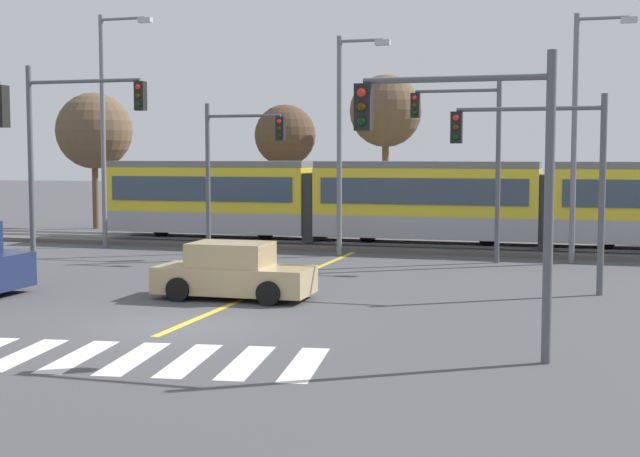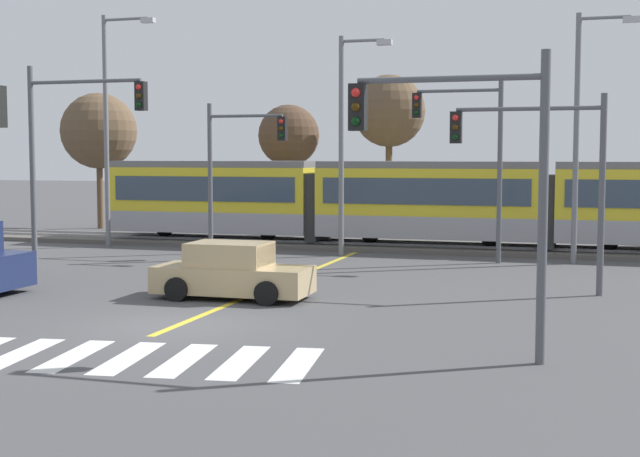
# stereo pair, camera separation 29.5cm
# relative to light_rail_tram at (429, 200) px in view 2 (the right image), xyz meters

# --- Properties ---
(ground_plane) EXTENTS (200.00, 200.00, 0.00)m
(ground_plane) POSITION_rel_light_rail_tram_xyz_m (-2.59, -17.87, -2.05)
(ground_plane) COLOR #474749
(track_bed) EXTENTS (120.00, 4.00, 0.18)m
(track_bed) POSITION_rel_light_rail_tram_xyz_m (-2.59, 0.01, -1.96)
(track_bed) COLOR #56514C
(track_bed) RESTS_ON ground
(rail_near) EXTENTS (120.00, 0.08, 0.10)m
(rail_near) POSITION_rel_light_rail_tram_xyz_m (-2.59, -0.71, -1.82)
(rail_near) COLOR #939399
(rail_near) RESTS_ON track_bed
(rail_far) EXTENTS (120.00, 0.08, 0.10)m
(rail_far) POSITION_rel_light_rail_tram_xyz_m (-2.59, 0.73, -1.82)
(rail_far) COLOR #939399
(rail_far) RESTS_ON track_bed
(light_rail_tram) EXTENTS (28.00, 2.64, 3.43)m
(light_rail_tram) POSITION_rel_light_rail_tram_xyz_m (0.00, 0.00, 0.00)
(light_rail_tram) COLOR #9E9EA3
(light_rail_tram) RESTS_ON track_bed
(crosswalk_stripe_2) EXTENTS (0.93, 2.85, 0.01)m
(crosswalk_stripe_2) POSITION_rel_light_rail_tram_xyz_m (-4.23, -21.39, -2.04)
(crosswalk_stripe_2) COLOR silver
(crosswalk_stripe_2) RESTS_ON ground
(crosswalk_stripe_3) EXTENTS (0.93, 2.85, 0.01)m
(crosswalk_stripe_3) POSITION_rel_light_rail_tram_xyz_m (-3.14, -21.24, -2.04)
(crosswalk_stripe_3) COLOR silver
(crosswalk_stripe_3) RESTS_ON ground
(crosswalk_stripe_4) EXTENTS (0.93, 2.85, 0.01)m
(crosswalk_stripe_4) POSITION_rel_light_rail_tram_xyz_m (-2.05, -21.09, -2.04)
(crosswalk_stripe_4) COLOR silver
(crosswalk_stripe_4) RESTS_ON ground
(crosswalk_stripe_5) EXTENTS (0.93, 2.85, 0.01)m
(crosswalk_stripe_5) POSITION_rel_light_rail_tram_xyz_m (-0.96, -20.94, -2.04)
(crosswalk_stripe_5) COLOR silver
(crosswalk_stripe_5) RESTS_ON ground
(crosswalk_stripe_6) EXTENTS (0.93, 2.85, 0.01)m
(crosswalk_stripe_6) POSITION_rel_light_rail_tram_xyz_m (0.13, -20.79, -2.04)
(crosswalk_stripe_6) COLOR silver
(crosswalk_stripe_6) RESTS_ON ground
(crosswalk_stripe_7) EXTENTS (0.93, 2.85, 0.01)m
(crosswalk_stripe_7) POSITION_rel_light_rail_tram_xyz_m (1.22, -20.64, -2.04)
(crosswalk_stripe_7) COLOR silver
(crosswalk_stripe_7) RESTS_ON ground
(lane_centre_line) EXTENTS (0.20, 17.17, 0.01)m
(lane_centre_line) POSITION_rel_light_rail_tram_xyz_m (-2.59, -10.58, -2.04)
(lane_centre_line) COLOR gold
(lane_centre_line) RESTS_ON ground
(sedan_crossing) EXTENTS (4.23, 1.97, 1.52)m
(sedan_crossing) POSITION_rel_light_rail_tram_xyz_m (-2.88, -13.92, -1.35)
(sedan_crossing) COLOR tan
(sedan_crossing) RESTS_ON ground
(traffic_light_near_right) EXTENTS (3.75, 0.38, 5.76)m
(traffic_light_near_right) POSITION_rel_light_rail_tram_xyz_m (4.20, -19.29, 1.75)
(traffic_light_near_right) COLOR #515459
(traffic_light_near_right) RESTS_ON ground
(traffic_light_mid_left) EXTENTS (4.25, 0.38, 6.74)m
(traffic_light_mid_left) POSITION_rel_light_rail_tram_xyz_m (-9.83, -10.86, 2.37)
(traffic_light_mid_left) COLOR #515459
(traffic_light_mid_left) RESTS_ON ground
(traffic_light_far_left) EXTENTS (3.25, 0.38, 5.86)m
(traffic_light_far_left) POSITION_rel_light_rail_tram_xyz_m (-6.86, -3.98, 1.77)
(traffic_light_far_left) COLOR #515459
(traffic_light_far_left) RESTS_ON ground
(traffic_light_mid_right) EXTENTS (4.25, 0.38, 5.53)m
(traffic_light_mid_right) POSITION_rel_light_rail_tram_xyz_m (5.08, -10.54, 1.68)
(traffic_light_mid_right) COLOR #515459
(traffic_light_mid_right) RESTS_ON ground
(traffic_light_far_right) EXTENTS (3.25, 0.38, 6.52)m
(traffic_light_far_right) POSITION_rel_light_rail_tram_xyz_m (2.17, -3.82, 2.24)
(traffic_light_far_right) COLOR #515459
(traffic_light_far_right) RESTS_ON ground
(street_lamp_west) EXTENTS (2.41, 0.28, 9.64)m
(street_lamp_west) POSITION_rel_light_rail_tram_xyz_m (-12.98, -2.78, 3.39)
(street_lamp_west) COLOR slate
(street_lamp_west) RESTS_ON ground
(street_lamp_centre) EXTENTS (2.04, 0.28, 8.33)m
(street_lamp_centre) POSITION_rel_light_rail_tram_xyz_m (-2.64, -3.27, 2.68)
(street_lamp_centre) COLOR slate
(street_lamp_centre) RESTS_ON ground
(street_lamp_east) EXTENTS (2.10, 0.28, 8.80)m
(street_lamp_east) POSITION_rel_light_rail_tram_xyz_m (5.95, -3.25, 2.92)
(street_lamp_east) COLOR slate
(street_lamp_east) RESTS_ON ground
(bare_tree_far_west) EXTENTS (3.97, 3.97, 7.11)m
(bare_tree_far_west) POSITION_rel_light_rail_tram_xyz_m (-18.47, 5.46, 3.06)
(bare_tree_far_west) COLOR brown
(bare_tree_far_west) RESTS_ON ground
(bare_tree_west) EXTENTS (2.97, 2.97, 6.30)m
(bare_tree_west) POSITION_rel_light_rail_tram_xyz_m (-7.79, 5.01, 2.73)
(bare_tree_west) COLOR brown
(bare_tree_west) RESTS_ON ground
(bare_tree_east) EXTENTS (3.42, 3.42, 7.66)m
(bare_tree_east) POSITION_rel_light_rail_tram_xyz_m (-2.93, 5.52, 3.86)
(bare_tree_east) COLOR brown
(bare_tree_east) RESTS_ON ground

